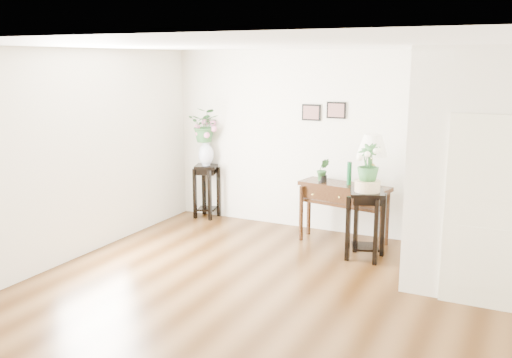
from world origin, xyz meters
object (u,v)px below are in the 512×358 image
Objects in this scene: console_table at (344,214)px; plant_stand_a at (207,191)px; plant_stand_b at (366,225)px; table_lamp at (372,162)px.

plant_stand_a is (-2.51, 0.30, 0.01)m from console_table.
plant_stand_a is 0.97× the size of plant_stand_b.
console_table is 0.88m from table_lamp.
plant_stand_a is at bearing -177.17° from console_table.
table_lamp is 3.01m from plant_stand_a.
console_table is 2.53m from plant_stand_a.
table_lamp reaches higher than console_table.
plant_stand_b is (2.99, -0.83, 0.01)m from plant_stand_a.
console_table is 1.46× the size of plant_stand_a.
table_lamp reaches higher than plant_stand_a.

